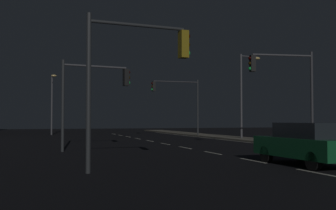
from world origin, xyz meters
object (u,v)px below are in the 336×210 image
(traffic_light_near_left, at_px, (285,79))
(traffic_light_far_left, at_px, (136,63))
(car, at_px, (307,143))
(traffic_light_near_right, at_px, (95,88))
(street_lamp_across_street, at_px, (244,87))
(street_lamp_corner, at_px, (52,98))
(traffic_light_overhead_east, at_px, (178,95))

(traffic_light_near_left, xyz_separation_m, traffic_light_far_left, (-10.65, -7.36, -0.48))
(car, xyz_separation_m, traffic_light_near_right, (-6.47, 9.57, 2.59))
(traffic_light_far_left, distance_m, street_lamp_across_street, 22.22)
(street_lamp_across_street, bearing_deg, car, -111.76)
(car, bearing_deg, traffic_light_near_right, 124.07)
(traffic_light_near_right, xyz_separation_m, street_lamp_corner, (-1.44, 23.66, 0.58))
(traffic_light_far_left, relative_size, traffic_light_near_right, 1.05)
(traffic_light_near_right, distance_m, street_lamp_corner, 23.72)
(car, height_order, traffic_light_far_left, traffic_light_far_left)
(traffic_light_near_left, xyz_separation_m, street_lamp_across_street, (2.88, 10.24, 0.35))
(traffic_light_near_right, bearing_deg, traffic_light_overhead_east, 56.94)
(traffic_light_near_left, height_order, traffic_light_overhead_east, traffic_light_near_left)
(traffic_light_near_left, relative_size, traffic_light_near_right, 1.15)
(car, bearing_deg, traffic_light_far_left, 176.02)
(traffic_light_near_left, height_order, street_lamp_corner, street_lamp_corner)
(traffic_light_near_right, bearing_deg, traffic_light_near_left, -9.30)
(traffic_light_near_left, distance_m, traffic_light_far_left, 12.95)
(traffic_light_far_left, xyz_separation_m, street_lamp_across_street, (13.53, 17.60, 0.83))
(traffic_light_overhead_east, relative_size, traffic_light_near_right, 1.15)
(traffic_light_overhead_east, xyz_separation_m, street_lamp_across_street, (3.39, -7.32, 0.31))
(street_lamp_corner, bearing_deg, traffic_light_far_left, -87.24)
(traffic_light_near_left, bearing_deg, street_lamp_corner, 115.68)
(street_lamp_across_street, bearing_deg, traffic_light_near_right, -148.21)
(traffic_light_overhead_east, relative_size, street_lamp_across_street, 0.78)
(traffic_light_near_left, bearing_deg, street_lamp_across_street, 74.27)
(traffic_light_near_left, distance_m, traffic_light_overhead_east, 17.57)
(traffic_light_far_left, bearing_deg, street_lamp_corner, 92.76)
(traffic_light_far_left, relative_size, street_lamp_corner, 0.77)
(car, bearing_deg, traffic_light_near_left, 61.04)
(traffic_light_near_left, relative_size, street_lamp_across_street, 0.79)
(car, relative_size, street_lamp_across_street, 0.63)
(traffic_light_near_left, bearing_deg, traffic_light_near_right, 170.70)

